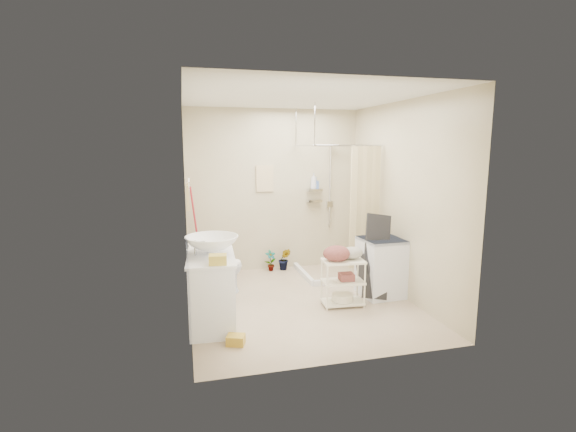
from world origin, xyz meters
name	(u,v)px	position (x,y,z in m)	size (l,w,h in m)	color
floor	(300,302)	(0.00, 0.00, 0.00)	(3.20, 3.20, 0.00)	#BFAB8F
ceiling	(301,97)	(0.00, 0.00, 2.60)	(2.80, 3.20, 0.04)	silver
wall_back	(274,190)	(0.00, 1.60, 1.30)	(2.80, 0.04, 2.60)	#C2B896
wall_front	(350,227)	(0.00, -1.60, 1.30)	(2.80, 0.04, 2.60)	#C2B896
wall_left	(186,207)	(-1.40, 0.00, 1.30)	(0.04, 3.20, 2.60)	#C2B896
wall_right	(401,200)	(1.40, 0.00, 1.30)	(0.04, 3.20, 2.60)	#C2B896
vanity	(212,291)	(-1.16, -0.45, 0.41)	(0.52, 0.92, 0.81)	silver
sink	(212,245)	(-1.14, -0.36, 0.92)	(0.60, 0.60, 0.21)	white
counter_basket	(218,259)	(-1.11, -0.81, 0.86)	(0.18, 0.14, 0.10)	gold
floor_basket	(236,338)	(-0.96, -0.98, 0.07)	(0.26, 0.20, 0.14)	gold
toilet	(215,267)	(-1.04, 0.62, 0.37)	(0.42, 0.73, 0.75)	white
mop	(193,232)	(-1.31, 1.46, 0.70)	(0.13, 0.13, 1.41)	#A71F2B
potted_plant_a	(271,261)	(-0.09, 1.44, 0.17)	(0.18, 0.12, 0.34)	#9C5539
potted_plant_b	(285,259)	(0.14, 1.45, 0.18)	(0.20, 0.16, 0.36)	brown
hanging_towel	(265,178)	(-0.15, 1.58, 1.50)	(0.28, 0.03, 0.42)	beige
towel_ring	(188,195)	(-1.38, -0.20, 1.47)	(0.04, 0.22, 0.34)	#DAC281
tp_holder	(192,254)	(-1.36, 0.05, 0.72)	(0.08, 0.12, 0.14)	white
shower	(335,209)	(0.85, 1.05, 1.05)	(1.10, 1.10, 2.10)	silver
shampoo_bottle_a	(314,181)	(0.65, 1.51, 1.45)	(0.10, 0.10, 0.26)	silver
shampoo_bottle_b	(316,183)	(0.69, 1.53, 1.41)	(0.08, 0.09, 0.19)	#4765AB
washing_machine	(381,267)	(1.14, -0.01, 0.39)	(0.54, 0.55, 0.79)	silver
laundry_rack	(343,278)	(0.49, -0.25, 0.36)	(0.52, 0.30, 0.72)	white
ironing_board	(377,256)	(1.01, -0.12, 0.58)	(0.33, 0.10, 1.16)	black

